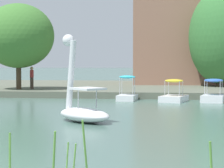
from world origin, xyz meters
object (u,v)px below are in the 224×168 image
object	(u,v)px
tree_willow_overhanging	(219,37)
pedal_boat_yellow	(174,95)
tree_broadleaf_right	(18,36)
swan_boat	(82,106)
pedal_boat_cyan	(127,94)
pedal_boat_blue	(213,95)
person_on_path	(32,77)

from	to	relation	value
tree_willow_overhanging	pedal_boat_yellow	bearing A→B (deg)	-110.01
tree_willow_overhanging	tree_broadleaf_right	bearing A→B (deg)	-158.58
swan_boat	tree_willow_overhanging	size ratio (longest dim) A/B	0.46
pedal_boat_cyan	tree_broadleaf_right	size ratio (longest dim) A/B	0.32
pedal_boat_cyan	tree_willow_overhanging	distance (m)	12.18
pedal_boat_blue	tree_willow_overhanging	distance (m)	10.73
pedal_boat_cyan	swan_boat	bearing A→B (deg)	-93.99
tree_broadleaf_right	person_on_path	xyz separation A→B (m)	(0.80, 0.59, -2.98)
pedal_boat_blue	tree_willow_overhanging	world-z (taller)	tree_willow_overhanging
swan_boat	person_on_path	size ratio (longest dim) A/B	2.17
pedal_boat_blue	swan_boat	bearing A→B (deg)	-120.23
swan_boat	pedal_boat_cyan	size ratio (longest dim) A/B	1.76
swan_boat	tree_broadleaf_right	bearing A→B (deg)	117.70
tree_willow_overhanging	person_on_path	xyz separation A→B (m)	(-14.08, -5.25, -3.12)
tree_willow_overhanging	pedal_boat_cyan	bearing A→B (deg)	-124.74
pedal_boat_cyan	tree_willow_overhanging	xyz separation A→B (m)	(6.55, 9.44, 4.04)
pedal_boat_cyan	person_on_path	bearing A→B (deg)	150.89
swan_boat	pedal_boat_blue	size ratio (longest dim) A/B	1.53
tree_broadleaf_right	tree_willow_overhanging	bearing A→B (deg)	21.42
pedal_boat_blue	pedal_boat_yellow	bearing A→B (deg)	-177.80
pedal_boat_yellow	tree_broadleaf_right	world-z (taller)	tree_broadleaf_right
tree_broadleaf_right	swan_boat	bearing A→B (deg)	-62.30
pedal_boat_blue	pedal_boat_yellow	world-z (taller)	pedal_boat_blue
pedal_boat_cyan	person_on_path	distance (m)	8.66
swan_boat	pedal_boat_yellow	distance (m)	10.95
swan_boat	tree_broadleaf_right	distance (m)	16.72
tree_broadleaf_right	pedal_boat_yellow	bearing A→B (deg)	-20.14
person_on_path	pedal_boat_yellow	bearing A→B (deg)	-24.27
pedal_boat_blue	person_on_path	size ratio (longest dim) A/B	1.42
pedal_boat_blue	pedal_boat_yellow	distance (m)	2.39
pedal_boat_blue	tree_broadleaf_right	xyz separation A→B (m)	(-13.64, 4.03, 3.89)
tree_broadleaf_right	person_on_path	world-z (taller)	tree_broadleaf_right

